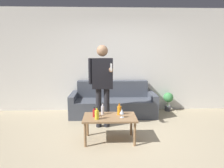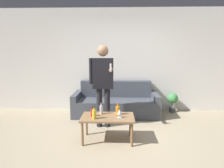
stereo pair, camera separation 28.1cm
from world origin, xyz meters
TOP-DOWN VIEW (x-y plane):
  - ground_plane at (0.00, 0.00)m, footprint 16.00×16.00m
  - wall_back at (0.00, 2.17)m, footprint 8.00×0.06m
  - couch at (-0.14, 1.73)m, footprint 2.10×0.85m
  - coffee_table at (-0.25, 0.21)m, footprint 0.94×0.55m
  - bottle_orange at (-0.52, 0.21)m, footprint 0.06×0.06m
  - bottle_green at (-0.38, 0.35)m, footprint 0.06×0.06m
  - bottle_dark at (-0.08, 0.33)m, footprint 0.08×0.08m
  - bottle_yellow at (-0.48, 0.08)m, footprint 0.07×0.07m
  - wine_glass_near at (-0.04, 0.15)m, footprint 0.08×0.08m
  - person_standing_front at (-0.39, 0.88)m, footprint 0.50×0.44m
  - potted_plant at (1.36, 1.98)m, footprint 0.26×0.26m

SIDE VIEW (x-z plane):
  - ground_plane at x=0.00m, z-range 0.00..0.00m
  - couch at x=-0.14m, z-range -0.12..0.71m
  - potted_plant at x=1.36m, z-range 0.07..0.57m
  - coffee_table at x=-0.25m, z-range 0.17..0.62m
  - bottle_orange at x=-0.52m, z-range 0.43..0.60m
  - bottle_dark at x=-0.08m, z-range 0.43..0.64m
  - bottle_yellow at x=-0.48m, z-range 0.43..0.64m
  - bottle_green at x=-0.38m, z-range 0.43..0.65m
  - wine_glass_near at x=-0.04m, z-range 0.48..0.63m
  - person_standing_front at x=-0.39m, z-range 0.16..1.88m
  - wall_back at x=0.00m, z-range 0.00..2.70m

